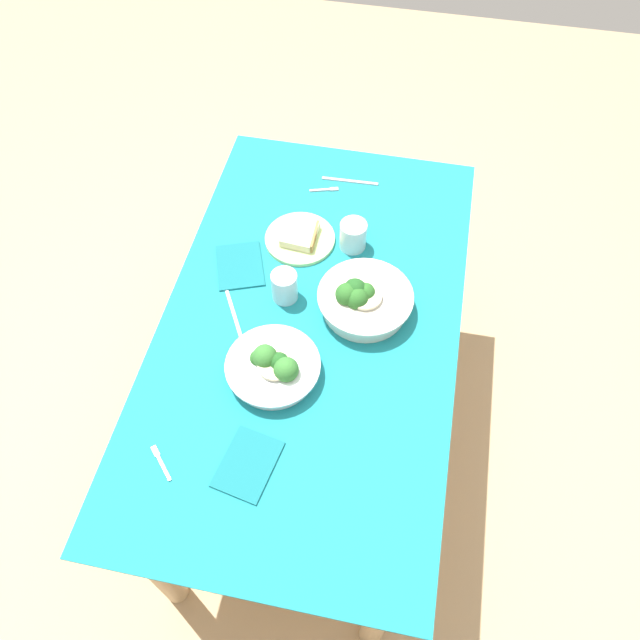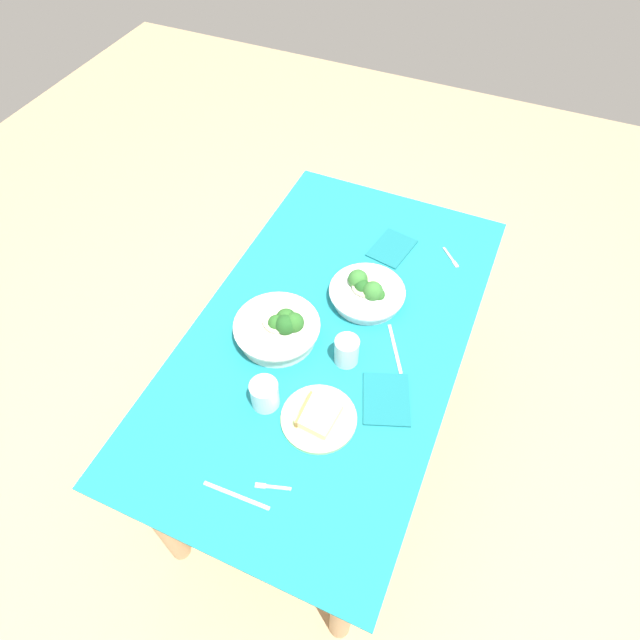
{
  "view_description": "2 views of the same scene",
  "coord_description": "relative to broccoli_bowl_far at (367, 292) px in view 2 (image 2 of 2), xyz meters",
  "views": [
    {
      "loc": [
        -0.96,
        -0.22,
        2.17
      ],
      "look_at": [
        0.0,
        -0.03,
        0.76
      ],
      "focal_mm": 35.13,
      "sensor_mm": 36.0,
      "label": 1
    },
    {
      "loc": [
        0.95,
        0.38,
        2.11
      ],
      "look_at": [
        -0.02,
        -0.04,
        0.76
      ],
      "focal_mm": 30.49,
      "sensor_mm": 36.0,
      "label": 2
    }
  ],
  "objects": [
    {
      "name": "ground_plane",
      "position": [
        0.18,
        -0.06,
        -0.77
      ],
      "size": [
        6.0,
        6.0,
        0.0
      ],
      "primitive_type": "plane",
      "color": "tan"
    },
    {
      "name": "dining_table",
      "position": [
        0.18,
        -0.06,
        -0.15
      ],
      "size": [
        1.46,
        0.82,
        0.74
      ],
      "color": "#197A84",
      "rests_on": "ground_plane"
    },
    {
      "name": "broccoli_bowl_far",
      "position": [
        0.0,
        0.0,
        0.0
      ],
      "size": [
        0.25,
        0.25,
        0.09
      ],
      "color": "white",
      "rests_on": "dining_table"
    },
    {
      "name": "broccoli_bowl_near",
      "position": [
        0.25,
        -0.19,
        0.01
      ],
      "size": [
        0.27,
        0.27,
        0.11
      ],
      "color": "silver",
      "rests_on": "dining_table"
    },
    {
      "name": "bread_side_plate",
      "position": [
        0.47,
        0.03,
        -0.02
      ],
      "size": [
        0.21,
        0.21,
        0.04
      ],
      "color": "#B7D684",
      "rests_on": "dining_table"
    },
    {
      "name": "water_glass_center",
      "position": [
        0.48,
        -0.13,
        0.01
      ],
      "size": [
        0.08,
        0.08,
        0.09
      ],
      "primitive_type": "cylinder",
      "color": "silver",
      "rests_on": "dining_table"
    },
    {
      "name": "water_glass_side",
      "position": [
        0.25,
        0.03,
        0.01
      ],
      "size": [
        0.07,
        0.07,
        0.09
      ],
      "primitive_type": "cylinder",
      "color": "silver",
      "rests_on": "dining_table"
    },
    {
      "name": "fork_by_far_bowl",
      "position": [
        -0.29,
        0.21,
        -0.03
      ],
      "size": [
        0.08,
        0.08,
        0.0
      ],
      "rotation": [
        0.0,
        0.0,
        0.75
      ],
      "color": "#B7B7BC",
      "rests_on": "dining_table"
    },
    {
      "name": "fork_by_near_bowl",
      "position": [
        0.7,
        -0.0,
        -0.03
      ],
      "size": [
        0.04,
        0.09,
        0.0
      ],
      "rotation": [
        0.0,
        0.0,
        5.01
      ],
      "color": "#B7B7BC",
      "rests_on": "dining_table"
    },
    {
      "name": "table_knife_left",
      "position": [
        0.16,
        0.15,
        -0.03
      ],
      "size": [
        0.17,
        0.1,
        0.0
      ],
      "primitive_type": "cube",
      "rotation": [
        0.0,
        0.0,
        0.52
      ],
      "color": "#B7B7BC",
      "rests_on": "dining_table"
    },
    {
      "name": "table_knife_right",
      "position": [
        0.75,
        -0.07,
        -0.03
      ],
      "size": [
        0.02,
        0.19,
        0.0
      ],
      "primitive_type": "cube",
      "rotation": [
        0.0,
        0.0,
        1.61
      ],
      "color": "#B7B7BC",
      "rests_on": "dining_table"
    },
    {
      "name": "napkin_folded_upper",
      "position": [
        -0.26,
        0.0,
        -0.03
      ],
      "size": [
        0.19,
        0.15,
        0.01
      ],
      "primitive_type": "cube",
      "rotation": [
        0.0,
        0.0,
        -0.19
      ],
      "color": "#156870",
      "rests_on": "dining_table"
    },
    {
      "name": "napkin_folded_lower",
      "position": [
        0.33,
        0.19,
        -0.03
      ],
      "size": [
        0.21,
        0.18,
        0.01
      ],
      "primitive_type": "cube",
      "rotation": [
        0.0,
        0.0,
        0.36
      ],
      "color": "#156870",
      "rests_on": "dining_table"
    }
  ]
}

